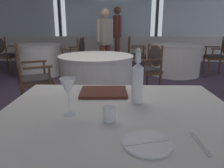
{
  "coord_description": "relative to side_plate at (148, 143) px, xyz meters",
  "views": [
    {
      "loc": [
        0.27,
        -3.01,
        1.22
      ],
      "look_at": [
        0.25,
        -1.71,
        0.86
      ],
      "focal_mm": 34.2,
      "sensor_mm": 36.0,
      "label": 1
    }
  ],
  "objects": [
    {
      "name": "diner_person_1",
      "position": [
        -0.39,
        4.27,
        0.13
      ],
      "size": [
        0.38,
        0.44,
        1.59
      ],
      "rotation": [
        0.0,
        0.0,
        5.62
      ],
      "color": "brown",
      "rests_on": "ground_plane"
    },
    {
      "name": "dining_chair_2_0",
      "position": [
        0.46,
        3.04,
        -0.25
      ],
      "size": [
        0.62,
        0.64,
        0.89
      ],
      "rotation": [
        0.0,
        0.0,
        3.6
      ],
      "color": "brown",
      "rests_on": "ground_plane"
    },
    {
      "name": "water_tumbler",
      "position": [
        -0.16,
        0.21,
        0.03
      ],
      "size": [
        0.06,
        0.06,
        0.07
      ],
      "primitive_type": "cylinder",
      "color": "white",
      "rests_on": "foreground_table"
    },
    {
      "name": "background_table_1",
      "position": [
        1.36,
        4.59,
        -0.38
      ],
      "size": [
        1.24,
        1.24,
        0.76
      ],
      "color": "silver",
      "rests_on": "ground_plane"
    },
    {
      "name": "dinner_fork",
      "position": [
        0.21,
        0.01,
        -0.0
      ],
      "size": [
        0.03,
        0.18,
        0.0
      ],
      "primitive_type": "cube",
      "rotation": [
        0.0,
        0.0,
        1.62
      ],
      "color": "silver",
      "rests_on": "foreground_table"
    },
    {
      "name": "menu_book",
      "position": [
        -0.21,
        0.65,
        0.01
      ],
      "size": [
        0.33,
        0.27,
        0.02
      ],
      "primitive_type": "cube",
      "rotation": [
        0.0,
        0.0,
        0.03
      ],
      "color": "#512319",
      "rests_on": "foreground_table"
    },
    {
      "name": "background_table_0",
      "position": [
        -2.05,
        4.54,
        -0.38
      ],
      "size": [
        1.12,
        1.12,
        0.76
      ],
      "color": "silver",
      "rests_on": "ground_plane"
    },
    {
      "name": "ground_plane",
      "position": [
        -0.4,
        2.25,
        -0.77
      ],
      "size": [
        15.39,
        15.39,
        0.0
      ],
      "primitive_type": "plane",
      "color": "#47384C"
    },
    {
      "name": "window_wall_far",
      "position": [
        -0.4,
        6.69,
        0.35
      ],
      "size": [
        10.35,
        0.14,
        2.79
      ],
      "color": "silver",
      "rests_on": "ground_plane"
    },
    {
      "name": "diner_person_0",
      "position": [
        -0.09,
        5.85,
        0.24
      ],
      "size": [
        0.25,
        0.52,
        1.75
      ],
      "rotation": [
        0.0,
        0.0,
        2.98
      ],
      "color": "brown",
      "rests_on": "ground_plane"
    },
    {
      "name": "wine_glass",
      "position": [
        -0.37,
        0.29,
        0.14
      ],
      "size": [
        0.08,
        0.08,
        0.2
      ],
      "color": "white",
      "rests_on": "foreground_table"
    },
    {
      "name": "dining_chair_0_1",
      "position": [
        -3.01,
        4.72,
        -0.22
      ],
      "size": [
        0.54,
        0.6,
        0.92
      ],
      "rotation": [
        0.0,
        0.0,
        12.38
      ],
      "color": "brown",
      "rests_on": "ground_plane"
    },
    {
      "name": "side_plate",
      "position": [
        0.0,
        0.0,
        0.0
      ],
      "size": [
        0.2,
        0.2,
        0.01
      ],
      "primitive_type": "cylinder",
      "color": "white",
      "rests_on": "foreground_table"
    },
    {
      "name": "dining_chair_0_0",
      "position": [
        -1.08,
        4.36,
        -0.21
      ],
      "size": [
        0.54,
        0.6,
        0.94
      ],
      "rotation": [
        0.0,
        0.0,
        9.24
      ],
      "color": "brown",
      "rests_on": "ground_plane"
    },
    {
      "name": "background_table_2",
      "position": [
        -0.45,
        2.59,
        -0.38
      ],
      "size": [
        1.18,
        1.18,
        0.76
      ],
      "color": "silver",
      "rests_on": "ground_plane"
    },
    {
      "name": "water_bottle",
      "position": [
        0.0,
        0.48,
        0.13
      ],
      "size": [
        0.07,
        0.07,
        0.33
      ],
      "color": "white",
      "rests_on": "foreground_table"
    },
    {
      "name": "dining_chair_1_1",
      "position": [
        0.32,
        4.69,
        -0.21
      ],
      "size": [
        0.51,
        0.57,
        0.95
      ],
      "rotation": [
        0.0,
        0.0,
        12.48
      ],
      "color": "brown",
      "rests_on": "ground_plane"
    },
    {
      "name": "dining_chair_1_0",
      "position": [
        2.4,
        4.5,
        -0.21
      ],
      "size": [
        0.51,
        0.57,
        0.95
      ],
      "rotation": [
        0.0,
        0.0,
        9.33
      ],
      "color": "brown",
      "rests_on": "ground_plane"
    },
    {
      "name": "dining_chair_2_1",
      "position": [
        -1.36,
        2.14,
        -0.2
      ],
      "size": [
        0.62,
        0.64,
        0.98
      ],
      "rotation": [
        0.0,
        0.0,
        6.74
      ],
      "color": "brown",
      "rests_on": "ground_plane"
    },
    {
      "name": "butter_knife",
      "position": [
        0.0,
        0.0,
        0.01
      ],
      "size": [
        0.19,
        0.07,
        0.0
      ],
      "primitive_type": "cube",
      "rotation": [
        0.0,
        0.0,
        0.26
      ],
      "color": "silver",
      "rests_on": "foreground_table"
    }
  ]
}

